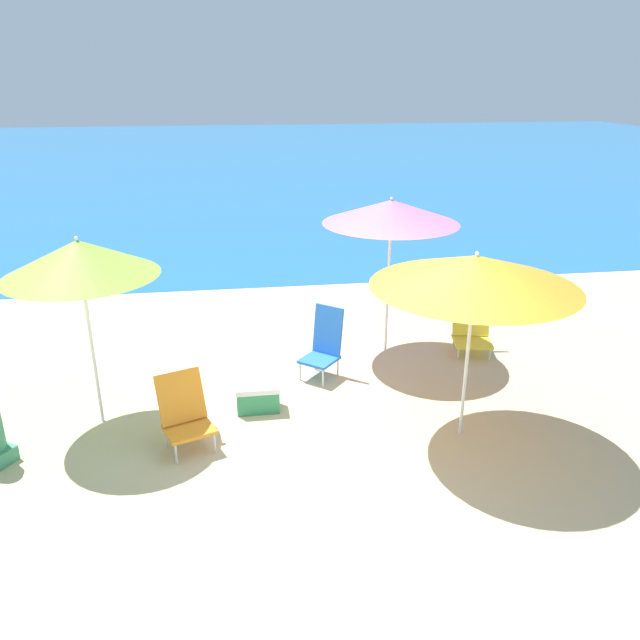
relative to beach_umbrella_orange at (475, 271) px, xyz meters
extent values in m
plane|color=#C6B284|center=(-1.17, -0.24, -1.83)|extent=(60.00, 60.00, 0.00)
cube|color=#23669E|center=(-1.17, 25.29, -1.83)|extent=(60.00, 40.00, 0.01)
cylinder|color=white|center=(0.00, 0.00, -1.00)|extent=(0.04, 0.04, 1.68)
cone|color=orange|center=(0.00, 0.00, 0.00)|extent=(2.08, 2.08, 0.32)
sphere|color=white|center=(0.00, 0.00, 0.18)|extent=(0.04, 0.04, 0.04)
cylinder|color=white|center=(-3.89, 0.83, -0.98)|extent=(0.04, 0.04, 1.71)
cone|color=#8ECC3D|center=(-3.89, 0.83, 0.06)|extent=(1.59, 1.59, 0.38)
sphere|color=white|center=(-3.89, 0.83, 0.27)|extent=(0.04, 0.04, 0.04)
cylinder|color=white|center=(-0.28, 2.25, -0.92)|extent=(0.04, 0.04, 1.82)
cone|color=pink|center=(-0.28, 2.25, 0.14)|extent=(1.80, 1.80, 0.31)
sphere|color=white|center=(-0.28, 2.25, 0.31)|extent=(0.04, 0.04, 0.04)
cylinder|color=silver|center=(0.63, 1.79, -1.75)|extent=(0.02, 0.02, 0.17)
cylinder|color=silver|center=(1.05, 1.71, -1.75)|extent=(0.02, 0.02, 0.17)
cylinder|color=silver|center=(0.70, 2.20, -1.75)|extent=(0.02, 0.02, 0.17)
cylinder|color=silver|center=(1.12, 2.12, -1.75)|extent=(0.02, 0.02, 0.17)
cube|color=yellow|center=(0.88, 1.96, -1.65)|extent=(0.59, 0.57, 0.04)
cube|color=yellow|center=(0.92, 2.19, -1.33)|extent=(0.54, 0.32, 0.59)
cylinder|color=silver|center=(-3.01, -0.15, -1.72)|extent=(0.02, 0.02, 0.23)
cylinder|color=silver|center=(-2.64, 0.00, -1.72)|extent=(0.02, 0.02, 0.23)
cylinder|color=silver|center=(-3.14, 0.17, -1.72)|extent=(0.02, 0.02, 0.23)
cylinder|color=silver|center=(-2.76, 0.32, -1.72)|extent=(0.02, 0.02, 0.23)
cube|color=orange|center=(-2.89, 0.09, -1.59)|extent=(0.59, 0.55, 0.04)
cube|color=orange|center=(-2.96, 0.27, -1.30)|extent=(0.52, 0.37, 0.52)
cylinder|color=silver|center=(-1.58, 1.51, -1.71)|extent=(0.02, 0.02, 0.24)
cylinder|color=silver|center=(-1.32, 1.28, -1.71)|extent=(0.02, 0.02, 0.24)
cylinder|color=silver|center=(-1.34, 1.78, -1.71)|extent=(0.02, 0.02, 0.24)
cylinder|color=silver|center=(-1.08, 1.56, -1.71)|extent=(0.02, 0.02, 0.24)
cube|color=blue|center=(-1.33, 1.53, -1.58)|extent=(0.58, 0.59, 0.04)
cube|color=blue|center=(-1.19, 1.70, -1.24)|extent=(0.39, 0.36, 0.63)
cube|color=#338C59|center=(-2.15, 0.83, -1.71)|extent=(0.48, 0.28, 0.26)
cube|color=white|center=(-2.15, 0.83, -1.54)|extent=(0.50, 0.29, 0.06)
camera|label=1|loc=(-2.35, -5.58, 1.79)|focal=35.00mm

